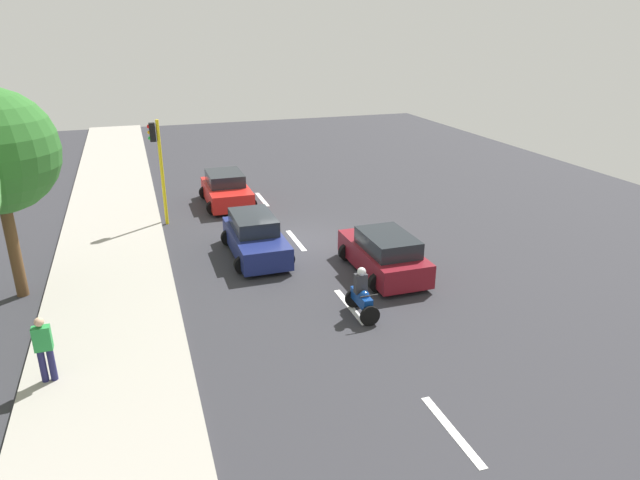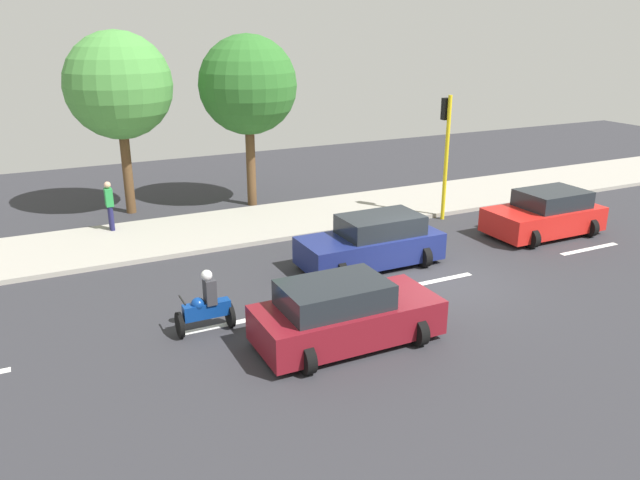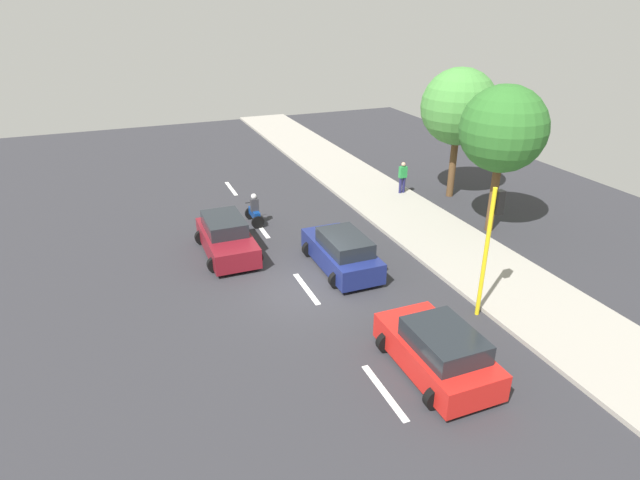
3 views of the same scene
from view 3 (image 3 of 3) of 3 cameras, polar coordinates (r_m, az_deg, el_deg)
ground_plane at (r=19.35m, az=-1.49°, el=-5.45°), size 40.00×60.00×0.10m
sidewalk at (r=22.40m, az=15.52°, el=-1.60°), size 4.00×60.00×0.15m
lane_stripe_north at (r=14.87m, az=7.00°, el=-16.09°), size 0.20×2.40×0.01m
lane_stripe_mid at (r=19.32m, az=-1.49°, el=-5.30°), size 0.20×2.40×0.01m
lane_stripe_south at (r=24.45m, az=-6.44°, el=1.29°), size 0.20×2.40×0.01m
lane_stripe_far_south at (r=29.90m, az=-9.64°, el=5.54°), size 0.20×2.40×0.01m
car_red at (r=15.37m, az=12.69°, el=-11.69°), size 2.34×3.95×1.52m
car_maroon at (r=21.97m, az=-10.15°, el=0.25°), size 2.23×4.16×1.52m
car_dark_blue at (r=20.43m, az=2.38°, el=-1.32°), size 2.18×4.24×1.52m
motorcycle at (r=24.73m, az=-7.16°, el=3.13°), size 0.60×1.30×1.53m
pedestrian_near_signal at (r=28.48m, az=8.98°, el=6.84°), size 0.40×0.24×1.69m
traffic_light_corner at (r=17.36m, az=18.09°, el=0.56°), size 0.49×0.24×4.50m
street_tree_center at (r=23.96m, az=19.30°, el=11.28°), size 3.71×3.71×6.53m
street_tree_south at (r=28.03m, az=14.88°, el=13.80°), size 3.84×3.84×6.67m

